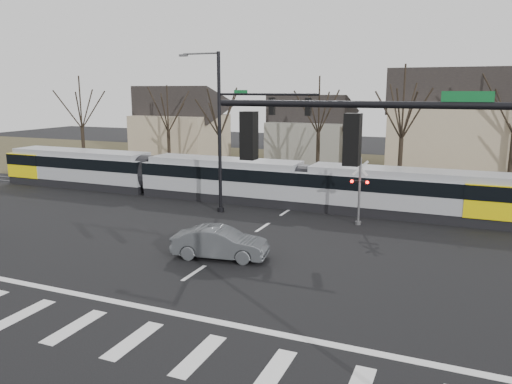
% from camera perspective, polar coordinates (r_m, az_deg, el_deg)
% --- Properties ---
extents(ground, '(140.00, 140.00, 0.00)m').
position_cam_1_polar(ground, '(20.72, -9.88, -10.92)').
color(ground, black).
extents(grass_verge, '(140.00, 28.00, 0.01)m').
position_cam_1_polar(grass_verge, '(49.78, 10.34, 2.34)').
color(grass_verge, '#38331E').
rests_on(grass_verge, ground).
extents(crosswalk, '(27.00, 2.60, 0.01)m').
position_cam_1_polar(crosswalk, '(17.81, -17.07, -15.18)').
color(crosswalk, silver).
rests_on(crosswalk, ground).
extents(stop_line, '(28.00, 0.35, 0.01)m').
position_cam_1_polar(stop_line, '(19.36, -12.82, -12.69)').
color(stop_line, silver).
rests_on(stop_line, ground).
extents(lane_dashes, '(0.18, 30.00, 0.01)m').
position_cam_1_polar(lane_dashes, '(34.61, 4.50, -1.56)').
color(lane_dashes, silver).
rests_on(lane_dashes, ground).
extents(rail_pair, '(90.00, 1.52, 0.06)m').
position_cam_1_polar(rail_pair, '(34.42, 4.40, -1.60)').
color(rail_pair, '#59595E').
rests_on(rail_pair, ground).
extents(tram, '(39.35, 2.92, 2.98)m').
position_cam_1_polar(tram, '(36.40, -3.88, 1.70)').
color(tram, gray).
rests_on(tram, ground).
extents(sedan, '(3.10, 5.07, 1.49)m').
position_cam_1_polar(sedan, '(23.85, -4.13, -5.82)').
color(sedan, '#46494C').
rests_on(sedan, ground).
extents(signal_pole_near_right, '(6.72, 0.44, 8.00)m').
position_cam_1_polar(signal_pole_near_right, '(10.38, 19.76, -4.28)').
color(signal_pole_near_right, black).
rests_on(signal_pole_near_right, ground).
extents(signal_pole_far, '(9.28, 0.44, 10.20)m').
position_cam_1_polar(signal_pole_far, '(31.38, -1.58, 7.63)').
color(signal_pole_far, black).
rests_on(signal_pole_far, ground).
extents(rail_crossing_signal, '(1.08, 0.36, 4.00)m').
position_cam_1_polar(rail_crossing_signal, '(29.94, 11.72, -0.18)').
color(rail_crossing_signal, '#59595B').
rests_on(rail_crossing_signal, ground).
extents(tree_row, '(59.20, 7.20, 10.00)m').
position_cam_1_polar(tree_row, '(42.96, 11.43, 7.56)').
color(tree_row, black).
rests_on(tree_row, ground).
extents(house_a, '(9.72, 8.64, 8.60)m').
position_cam_1_polar(house_a, '(58.69, -8.64, 8.16)').
color(house_a, tan).
rests_on(house_a, ground).
extents(house_b, '(8.64, 7.56, 7.65)m').
position_cam_1_polar(house_b, '(54.42, 6.25, 7.44)').
color(house_b, gray).
rests_on(house_b, ground).
extents(house_c, '(10.80, 8.64, 10.10)m').
position_cam_1_polar(house_c, '(49.10, 21.22, 7.76)').
color(house_c, tan).
rests_on(house_c, ground).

